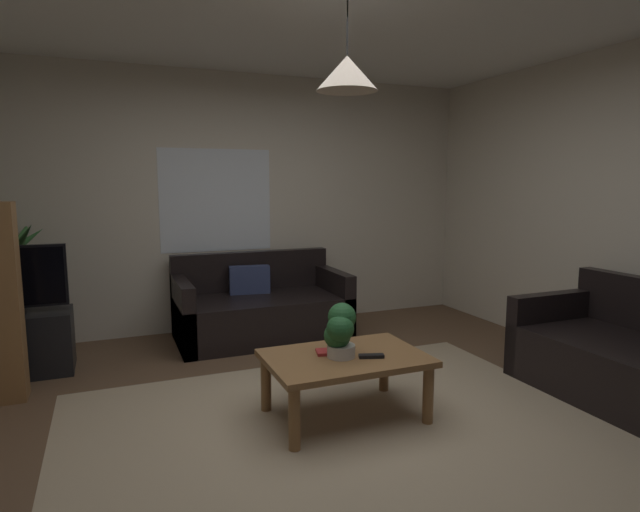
{
  "coord_description": "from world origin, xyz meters",
  "views": [
    {
      "loc": [
        -1.29,
        -2.85,
        1.53
      ],
      "look_at": [
        0.0,
        0.3,
        1.05
      ],
      "focal_mm": 29.38,
      "sensor_mm": 36.0,
      "label": 1
    }
  ],
  "objects_px": {
    "couch_right_side": "(637,364)",
    "remote_on_table_0": "(372,356)",
    "potted_palm_corner": "(10,292)",
    "tv_stand": "(11,345)",
    "pendant_lamp": "(347,73)",
    "book_on_table_0": "(326,352)",
    "couch_under_window": "(261,311)",
    "coffee_table": "(345,365)",
    "potted_plant_on_table": "(340,330)",
    "tv": "(5,280)"
  },
  "relations": [
    {
      "from": "book_on_table_0",
      "to": "couch_under_window",
      "type": "bearing_deg",
      "value": 87.37
    },
    {
      "from": "couch_right_side",
      "to": "tv_stand",
      "type": "relative_size",
      "value": 1.73
    },
    {
      "from": "book_on_table_0",
      "to": "tv",
      "type": "distance_m",
      "value": 2.6
    },
    {
      "from": "coffee_table",
      "to": "remote_on_table_0",
      "type": "height_order",
      "value": "remote_on_table_0"
    },
    {
      "from": "potted_plant_on_table",
      "to": "tv",
      "type": "xyz_separation_m",
      "value": [
        -2.1,
        1.67,
        0.18
      ]
    },
    {
      "from": "remote_on_table_0",
      "to": "pendant_lamp",
      "type": "relative_size",
      "value": 0.29
    },
    {
      "from": "couch_under_window",
      "to": "tv",
      "type": "relative_size",
      "value": 1.86
    },
    {
      "from": "pendant_lamp",
      "to": "coffee_table",
      "type": "bearing_deg",
      "value": -135.0
    },
    {
      "from": "couch_under_window",
      "to": "book_on_table_0",
      "type": "distance_m",
      "value": 1.86
    },
    {
      "from": "potted_plant_on_table",
      "to": "couch_under_window",
      "type": "bearing_deg",
      "value": 89.27
    },
    {
      "from": "coffee_table",
      "to": "couch_under_window",
      "type": "bearing_deg",
      "value": 90.56
    },
    {
      "from": "book_on_table_0",
      "to": "potted_plant_on_table",
      "type": "relative_size",
      "value": 0.34
    },
    {
      "from": "potted_plant_on_table",
      "to": "remote_on_table_0",
      "type": "bearing_deg",
      "value": -29.01
    },
    {
      "from": "book_on_table_0",
      "to": "pendant_lamp",
      "type": "relative_size",
      "value": 0.21
    },
    {
      "from": "book_on_table_0",
      "to": "tv_stand",
      "type": "height_order",
      "value": "tv_stand"
    },
    {
      "from": "potted_plant_on_table",
      "to": "pendant_lamp",
      "type": "height_order",
      "value": "pendant_lamp"
    },
    {
      "from": "book_on_table_0",
      "to": "potted_palm_corner",
      "type": "bearing_deg",
      "value": 135.58
    },
    {
      "from": "couch_right_side",
      "to": "tv_stand",
      "type": "distance_m",
      "value": 4.7
    },
    {
      "from": "tv_stand",
      "to": "pendant_lamp",
      "type": "relative_size",
      "value": 1.61
    },
    {
      "from": "coffee_table",
      "to": "couch_right_side",
      "type": "bearing_deg",
      "value": -15.5
    },
    {
      "from": "couch_right_side",
      "to": "remote_on_table_0",
      "type": "distance_m",
      "value": 1.92
    },
    {
      "from": "book_on_table_0",
      "to": "tv",
      "type": "height_order",
      "value": "tv"
    },
    {
      "from": "couch_right_side",
      "to": "coffee_table",
      "type": "xyz_separation_m",
      "value": [
        -1.99,
        0.55,
        0.08
      ]
    },
    {
      "from": "couch_under_window",
      "to": "pendant_lamp",
      "type": "relative_size",
      "value": 2.92
    },
    {
      "from": "potted_plant_on_table",
      "to": "potted_palm_corner",
      "type": "height_order",
      "value": "potted_palm_corner"
    },
    {
      "from": "coffee_table",
      "to": "remote_on_table_0",
      "type": "distance_m",
      "value": 0.19
    },
    {
      "from": "remote_on_table_0",
      "to": "tv",
      "type": "xyz_separation_m",
      "value": [
        -2.27,
        1.77,
        0.35
      ]
    },
    {
      "from": "remote_on_table_0",
      "to": "coffee_table",
      "type": "bearing_deg",
      "value": 67.2
    },
    {
      "from": "tv_stand",
      "to": "pendant_lamp",
      "type": "xyz_separation_m",
      "value": [
        2.14,
        -1.68,
        1.93
      ]
    },
    {
      "from": "couch_under_window",
      "to": "tv_stand",
      "type": "xyz_separation_m",
      "value": [
        -2.12,
        -0.25,
        -0.02
      ]
    },
    {
      "from": "couch_under_window",
      "to": "potted_plant_on_table",
      "type": "height_order",
      "value": "couch_under_window"
    },
    {
      "from": "book_on_table_0",
      "to": "potted_palm_corner",
      "type": "xyz_separation_m",
      "value": [
        -2.08,
        2.04,
        0.16
      ]
    },
    {
      "from": "tv_stand",
      "to": "couch_right_side",
      "type": "bearing_deg",
      "value": -28.38
    },
    {
      "from": "coffee_table",
      "to": "potted_palm_corner",
      "type": "distance_m",
      "value": 3.05
    },
    {
      "from": "couch_under_window",
      "to": "potted_palm_corner",
      "type": "xyz_separation_m",
      "value": [
        -2.16,
        0.19,
        0.32
      ]
    },
    {
      "from": "couch_right_side",
      "to": "pendant_lamp",
      "type": "height_order",
      "value": "pendant_lamp"
    },
    {
      "from": "couch_right_side",
      "to": "tv_stand",
      "type": "bearing_deg",
      "value": -118.38
    },
    {
      "from": "remote_on_table_0",
      "to": "potted_palm_corner",
      "type": "bearing_deg",
      "value": 63.61
    },
    {
      "from": "potted_plant_on_table",
      "to": "pendant_lamp",
      "type": "distance_m",
      "value": 1.58
    },
    {
      "from": "tv",
      "to": "coffee_table",
      "type": "bearing_deg",
      "value": -37.79
    },
    {
      "from": "couch_under_window",
      "to": "book_on_table_0",
      "type": "relative_size",
      "value": 13.82
    },
    {
      "from": "couch_under_window",
      "to": "remote_on_table_0",
      "type": "bearing_deg",
      "value": -85.74
    },
    {
      "from": "pendant_lamp",
      "to": "potted_palm_corner",
      "type": "bearing_deg",
      "value": 135.88
    },
    {
      "from": "book_on_table_0",
      "to": "potted_plant_on_table",
      "type": "distance_m",
      "value": 0.2
    },
    {
      "from": "couch_right_side",
      "to": "remote_on_table_0",
      "type": "relative_size",
      "value": 9.71
    },
    {
      "from": "remote_on_table_0",
      "to": "potted_plant_on_table",
      "type": "xyz_separation_m",
      "value": [
        -0.18,
        0.1,
        0.17
      ]
    },
    {
      "from": "couch_under_window",
      "to": "remote_on_table_0",
      "type": "height_order",
      "value": "couch_under_window"
    },
    {
      "from": "potted_plant_on_table",
      "to": "potted_palm_corner",
      "type": "xyz_separation_m",
      "value": [
        -2.14,
        2.13,
        -0.0
      ]
    },
    {
      "from": "coffee_table",
      "to": "remote_on_table_0",
      "type": "bearing_deg",
      "value": -40.32
    },
    {
      "from": "book_on_table_0",
      "to": "tv",
      "type": "xyz_separation_m",
      "value": [
        -2.04,
        1.58,
        0.35
      ]
    }
  ]
}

